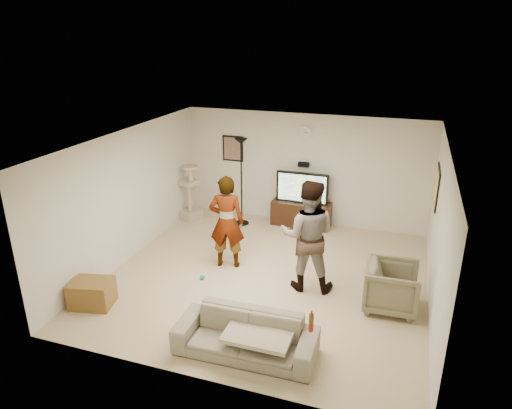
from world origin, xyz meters
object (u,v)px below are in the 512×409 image
(person_left, at_px, (227,222))
(armchair, at_px, (391,287))
(sofa, at_px, (246,335))
(tv_stand, at_px, (301,214))
(person_right, at_px, (308,236))
(floor_lamp, at_px, (241,182))
(tv, at_px, (302,188))
(cat_tree, at_px, (189,192))
(side_table, at_px, (92,293))
(beer_bottle, at_px, (311,323))

(person_left, distance_m, armchair, 3.08)
(sofa, bearing_deg, tv_stand, 92.61)
(person_left, relative_size, person_right, 0.91)
(floor_lamp, bearing_deg, person_left, -77.41)
(tv_stand, height_order, armchair, armchair)
(floor_lamp, distance_m, person_right, 3.02)
(floor_lamp, relative_size, person_right, 1.03)
(tv, height_order, cat_tree, cat_tree)
(cat_tree, distance_m, side_table, 3.83)
(tv, distance_m, person_left, 2.47)
(floor_lamp, height_order, beer_bottle, floor_lamp)
(person_left, height_order, person_right, person_right)
(tv_stand, distance_m, sofa, 4.60)
(cat_tree, xyz_separation_m, side_table, (0.13, -3.80, -0.45))
(beer_bottle, distance_m, side_table, 3.68)
(tv_stand, height_order, tv, tv)
(cat_tree, relative_size, sofa, 0.69)
(sofa, bearing_deg, armchair, 43.11)
(tv, relative_size, beer_bottle, 4.67)
(sofa, bearing_deg, cat_tree, 123.57)
(cat_tree, relative_size, beer_bottle, 5.32)
(tv_stand, distance_m, cat_tree, 2.63)
(tv, distance_m, cat_tree, 2.61)
(beer_bottle, height_order, side_table, beer_bottle)
(person_right, bearing_deg, person_left, -18.75)
(tv, bearing_deg, tv_stand, 0.00)
(cat_tree, distance_m, person_right, 3.91)
(tv, height_order, beer_bottle, tv)
(floor_lamp, xyz_separation_m, sofa, (1.63, -4.24, -0.71))
(tv_stand, relative_size, beer_bottle, 5.33)
(floor_lamp, distance_m, person_left, 2.01)
(floor_lamp, xyz_separation_m, person_left, (0.44, -1.96, -0.11))
(person_left, bearing_deg, person_right, 156.22)
(person_left, bearing_deg, tv_stand, -123.86)
(cat_tree, relative_size, armchair, 1.59)
(tv, height_order, person_left, person_left)
(beer_bottle, xyz_separation_m, side_table, (-3.64, 0.32, -0.48))
(sofa, bearing_deg, person_left, 116.19)
(tv, xyz_separation_m, sofa, (0.32, -4.59, -0.62))
(side_table, bearing_deg, beer_bottle, -5.05)
(tv, bearing_deg, sofa, -86.04)
(beer_bottle, relative_size, side_table, 0.39)
(tv, xyz_separation_m, armchair, (2.13, -2.81, -0.52))
(person_left, height_order, armchair, person_left)
(person_right, bearing_deg, sofa, 70.76)
(person_left, bearing_deg, cat_tree, -60.68)
(tv_stand, height_order, floor_lamp, floor_lamp)
(floor_lamp, bearing_deg, cat_tree, -174.64)
(sofa, distance_m, armchair, 2.54)
(tv, bearing_deg, side_table, -119.65)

